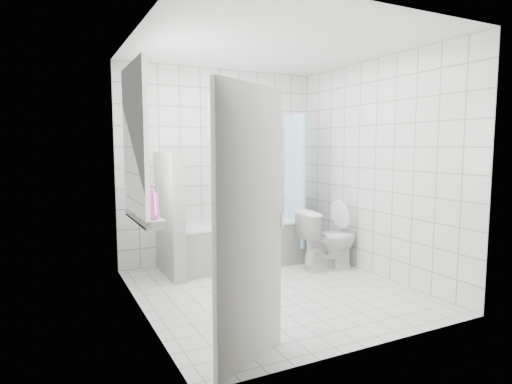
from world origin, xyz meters
TOP-DOWN VIEW (x-y plane):
  - ground at (0.00, 0.00)m, footprint 3.00×3.00m
  - ceiling at (0.00, 0.00)m, footprint 3.00×3.00m
  - wall_back at (0.00, 1.50)m, footprint 2.80×0.02m
  - wall_front at (0.00, -1.50)m, footprint 2.80×0.02m
  - wall_left at (-1.40, 0.00)m, footprint 0.02×3.00m
  - wall_right at (1.40, 0.00)m, footprint 0.02×3.00m
  - window_left at (-1.35, 0.30)m, footprint 0.01×0.90m
  - window_back at (0.10, 1.46)m, footprint 0.50×0.01m
  - window_sill at (-1.31, 0.30)m, footprint 0.18×1.02m
  - door at (-0.90, -1.28)m, footprint 0.72×0.43m
  - bathtub at (0.09, 1.12)m, footprint 1.74×0.77m
  - partition_wall at (-0.84, 1.07)m, footprint 0.15×0.85m
  - tiled_ledge at (1.11, 1.38)m, footprint 0.40×0.24m
  - toilet at (1.03, 0.41)m, footprint 0.79×0.49m
  - curtain_rod at (0.90, 1.10)m, footprint 0.02×0.80m
  - shower_curtain at (0.90, 0.97)m, footprint 0.14×0.48m
  - tub_faucet at (0.19, 1.46)m, footprint 0.18×0.06m
  - sill_bottles at (-1.30, 0.15)m, footprint 0.18×0.80m
  - ledge_bottles at (1.12, 1.35)m, footprint 0.21×0.17m

SIDE VIEW (x-z plane):
  - ground at x=0.00m, z-range 0.00..0.00m
  - tiled_ledge at x=1.11m, z-range 0.00..0.55m
  - bathtub at x=0.09m, z-range 0.00..0.58m
  - toilet at x=1.03m, z-range 0.00..0.77m
  - ledge_bottles at x=1.12m, z-range 0.54..0.80m
  - partition_wall at x=-0.84m, z-range 0.00..1.50m
  - tub_faucet at x=0.19m, z-range 0.82..0.88m
  - window_sill at x=-1.31m, z-range 0.82..0.90m
  - door at x=-0.90m, z-range 0.00..2.00m
  - sill_bottles at x=-1.30m, z-range 0.86..1.18m
  - shower_curtain at x=0.90m, z-range 0.21..1.99m
  - wall_back at x=0.00m, z-range 0.00..2.60m
  - wall_front at x=0.00m, z-range 0.00..2.60m
  - wall_left at x=-1.40m, z-range 0.00..2.60m
  - wall_right at x=1.40m, z-range 0.00..2.60m
  - window_left at x=-1.35m, z-range 0.90..2.30m
  - window_back at x=0.10m, z-range 1.70..2.20m
  - curtain_rod at x=0.90m, z-range 1.99..2.01m
  - ceiling at x=0.00m, z-range 2.60..2.60m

